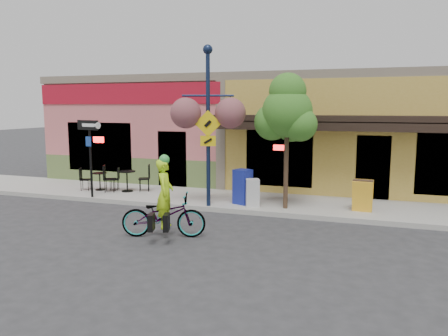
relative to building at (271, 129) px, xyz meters
name	(u,v)px	position (x,y,z in m)	size (l,w,h in m)	color
ground	(215,217)	(0.00, -7.50, -2.25)	(90.00, 90.00, 0.00)	#2D2D30
sidewalk	(235,200)	(0.00, -5.50, -2.17)	(24.00, 3.00, 0.15)	#9E9B93
curb	(221,210)	(0.00, -6.95, -2.17)	(24.00, 0.12, 0.15)	#A8A59E
building	(271,129)	(0.00, 0.00, 0.00)	(18.20, 8.20, 4.50)	#C56163
bicycle	(164,215)	(-0.53, -9.83, -1.70)	(0.73, 2.10, 1.10)	maroon
cyclist_rider	(165,203)	(-0.48, -9.83, -1.39)	(0.63, 0.41, 1.73)	#C0FB1A
lamp_post	(208,127)	(-0.47, -6.82, 0.38)	(1.58, 0.63, 4.96)	#131F3C
one_way_sign	(91,159)	(-4.76, -6.85, -0.78)	(1.01, 0.22, 2.64)	black
cafe_set_left	(100,179)	(-5.23, -5.69, -1.67)	(1.42, 0.71, 0.85)	black
cafe_set_right	(127,178)	(-4.12, -5.61, -1.60)	(1.66, 0.83, 0.99)	black
newspaper_box_blue	(243,187)	(0.47, -6.21, -1.55)	(0.50, 0.44, 1.11)	navy
newspaper_box_grey	(252,193)	(0.87, -6.47, -1.67)	(0.40, 0.37, 0.87)	silver
street_tree	(287,141)	(1.89, -6.38, -0.03)	(1.62, 1.62, 4.15)	#3D7A26
sandwich_board	(362,197)	(4.12, -6.20, -1.63)	(0.57, 0.42, 0.95)	yellow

